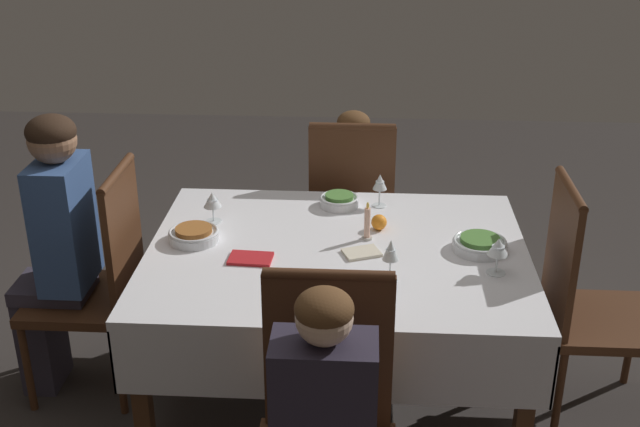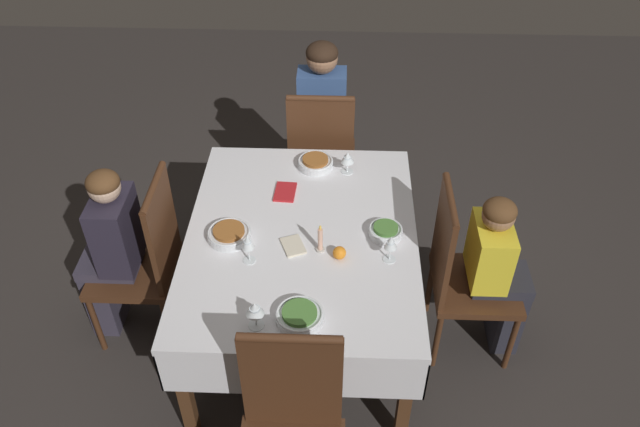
{
  "view_description": "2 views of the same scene",
  "coord_description": "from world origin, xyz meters",
  "px_view_note": "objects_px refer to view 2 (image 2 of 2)",
  "views": [
    {
      "loc": [
        0.1,
        -2.79,
        2.14
      ],
      "look_at": [
        -0.07,
        -0.04,
        0.9
      ],
      "focal_mm": 45.0,
      "sensor_mm": 36.0,
      "label": 1
    },
    {
      "loc": [
        2.3,
        0.18,
        2.83
      ],
      "look_at": [
        -0.07,
        0.09,
        0.8
      ],
      "focal_mm": 35.0,
      "sensor_mm": 36.0,
      "label": 2
    }
  ],
  "objects_px": {
    "wine_glass_west": "(348,158)",
    "bowl_north": "(386,231)",
    "bowl_south": "(229,234)",
    "wine_glass_east": "(255,310)",
    "candle_centerpiece": "(320,241)",
    "person_child_dark": "(110,248)",
    "person_child_yellow": "(498,270)",
    "bowl_east": "(300,316)",
    "napkin_spare_side": "(285,192)",
    "napkin_red_folded": "(293,246)",
    "dining_table": "(302,245)",
    "chair_west": "(321,152)",
    "person_adult_denim": "(322,117)",
    "orange_fruit": "(339,253)",
    "chair_south": "(146,256)",
    "wine_glass_north": "(391,243)",
    "bowl_west": "(315,162)",
    "chair_north": "(462,270)",
    "wine_glass_south": "(248,243)"
  },
  "relations": [
    {
      "from": "wine_glass_west",
      "to": "bowl_north",
      "type": "bearing_deg",
      "value": 20.46
    },
    {
      "from": "wine_glass_west",
      "to": "bowl_south",
      "type": "bearing_deg",
      "value": -45.48
    },
    {
      "from": "wine_glass_east",
      "to": "candle_centerpiece",
      "type": "distance_m",
      "value": 0.54
    },
    {
      "from": "person_child_dark",
      "to": "person_child_yellow",
      "type": "height_order",
      "value": "person_child_dark"
    },
    {
      "from": "bowl_east",
      "to": "napkin_spare_side",
      "type": "height_order",
      "value": "bowl_east"
    },
    {
      "from": "bowl_north",
      "to": "napkin_red_folded",
      "type": "distance_m",
      "value": 0.47
    },
    {
      "from": "dining_table",
      "to": "chair_west",
      "type": "height_order",
      "value": "chair_west"
    },
    {
      "from": "dining_table",
      "to": "person_adult_denim",
      "type": "height_order",
      "value": "person_adult_denim"
    },
    {
      "from": "chair_west",
      "to": "orange_fruit",
      "type": "bearing_deg",
      "value": 96.47
    },
    {
      "from": "chair_south",
      "to": "orange_fruit",
      "type": "bearing_deg",
      "value": 80.95
    },
    {
      "from": "wine_glass_north",
      "to": "bowl_east",
      "type": "distance_m",
      "value": 0.57
    },
    {
      "from": "dining_table",
      "to": "bowl_west",
      "type": "bearing_deg",
      "value": 175.58
    },
    {
      "from": "wine_glass_west",
      "to": "bowl_north",
      "type": "height_order",
      "value": "wine_glass_west"
    },
    {
      "from": "napkin_red_folded",
      "to": "napkin_spare_side",
      "type": "xyz_separation_m",
      "value": [
        -0.42,
        -0.07,
        0.0
      ]
    },
    {
      "from": "dining_table",
      "to": "bowl_east",
      "type": "height_order",
      "value": "bowl_east"
    },
    {
      "from": "chair_south",
      "to": "wine_glass_north",
      "type": "bearing_deg",
      "value": 82.51
    },
    {
      "from": "napkin_red_folded",
      "to": "chair_west",
      "type": "bearing_deg",
      "value": 174.89
    },
    {
      "from": "bowl_west",
      "to": "wine_glass_north",
      "type": "relative_size",
      "value": 1.36
    },
    {
      "from": "chair_west",
      "to": "candle_centerpiece",
      "type": "relative_size",
      "value": 6.31
    },
    {
      "from": "chair_north",
      "to": "napkin_red_folded",
      "type": "xyz_separation_m",
      "value": [
        0.06,
        -0.86,
        0.19
      ]
    },
    {
      "from": "bowl_east",
      "to": "candle_centerpiece",
      "type": "bearing_deg",
      "value": 170.64
    },
    {
      "from": "bowl_north",
      "to": "candle_centerpiece",
      "type": "relative_size",
      "value": 1.06
    },
    {
      "from": "person_adult_denim",
      "to": "chair_north",
      "type": "bearing_deg",
      "value": 122.6
    },
    {
      "from": "bowl_south",
      "to": "wine_glass_south",
      "type": "distance_m",
      "value": 0.22
    },
    {
      "from": "chair_west",
      "to": "wine_glass_west",
      "type": "xyz_separation_m",
      "value": [
        0.46,
        0.16,
        0.28
      ]
    },
    {
      "from": "chair_south",
      "to": "candle_centerpiece",
      "type": "distance_m",
      "value": 0.96
    },
    {
      "from": "chair_south",
      "to": "wine_glass_east",
      "type": "height_order",
      "value": "chair_south"
    },
    {
      "from": "person_adult_denim",
      "to": "wine_glass_west",
      "type": "bearing_deg",
      "value": 104.73
    },
    {
      "from": "chair_west",
      "to": "wine_glass_south",
      "type": "bearing_deg",
      "value": 75.86
    },
    {
      "from": "bowl_west",
      "to": "bowl_east",
      "type": "bearing_deg",
      "value": -0.91
    },
    {
      "from": "wine_glass_east",
      "to": "napkin_red_folded",
      "type": "xyz_separation_m",
      "value": [
        -0.5,
        0.12,
        -0.1
      ]
    },
    {
      "from": "bowl_south",
      "to": "chair_north",
      "type": "bearing_deg",
      "value": 90.22
    },
    {
      "from": "wine_glass_west",
      "to": "candle_centerpiece",
      "type": "distance_m",
      "value": 0.66
    },
    {
      "from": "wine_glass_north",
      "to": "chair_north",
      "type": "bearing_deg",
      "value": 108.0
    },
    {
      "from": "wine_glass_west",
      "to": "napkin_spare_side",
      "type": "height_order",
      "value": "wine_glass_west"
    },
    {
      "from": "orange_fruit",
      "to": "bowl_north",
      "type": "bearing_deg",
      "value": 127.11
    },
    {
      "from": "orange_fruit",
      "to": "person_child_yellow",
      "type": "bearing_deg",
      "value": 98.69
    },
    {
      "from": "dining_table",
      "to": "wine_glass_north",
      "type": "relative_size",
      "value": 9.95
    },
    {
      "from": "orange_fruit",
      "to": "chair_west",
      "type": "bearing_deg",
      "value": -173.53
    },
    {
      "from": "wine_glass_east",
      "to": "napkin_red_folded",
      "type": "height_order",
      "value": "wine_glass_east"
    },
    {
      "from": "chair_north",
      "to": "wine_glass_west",
      "type": "height_order",
      "value": "chair_north"
    },
    {
      "from": "bowl_north",
      "to": "napkin_spare_side",
      "type": "xyz_separation_m",
      "value": [
        -0.32,
        -0.53,
        -0.02
      ]
    },
    {
      "from": "chair_south",
      "to": "orange_fruit",
      "type": "xyz_separation_m",
      "value": [
        0.16,
        1.02,
        0.22
      ]
    },
    {
      "from": "chair_west",
      "to": "chair_south",
      "type": "relative_size",
      "value": 1.0
    },
    {
      "from": "bowl_south",
      "to": "wine_glass_north",
      "type": "distance_m",
      "value": 0.8
    },
    {
      "from": "chair_north",
      "to": "orange_fruit",
      "type": "bearing_deg",
      "value": 101.14
    },
    {
      "from": "bowl_south",
      "to": "wine_glass_north",
      "type": "bearing_deg",
      "value": 81.14
    },
    {
      "from": "bowl_north",
      "to": "wine_glass_north",
      "type": "relative_size",
      "value": 1.14
    },
    {
      "from": "person_child_dark",
      "to": "bowl_east",
      "type": "xyz_separation_m",
      "value": [
        0.55,
        1.03,
        0.16
      ]
    },
    {
      "from": "bowl_south",
      "to": "wine_glass_east",
      "type": "xyz_separation_m",
      "value": [
        0.55,
        0.2,
        0.08
      ]
    }
  ]
}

